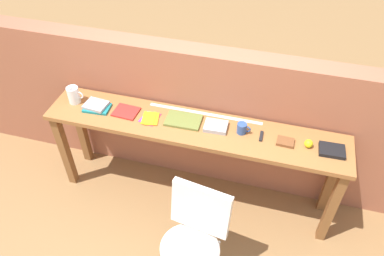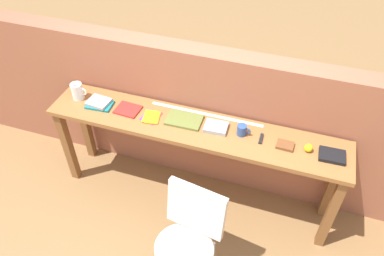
{
  "view_description": "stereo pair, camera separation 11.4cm",
  "coord_description": "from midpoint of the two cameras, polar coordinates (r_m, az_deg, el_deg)",
  "views": [
    {
      "loc": [
        0.58,
        -1.87,
        2.91
      ],
      "look_at": [
        0.0,
        0.25,
        0.9
      ],
      "focal_mm": 35.0,
      "sensor_mm": 36.0,
      "label": 1
    },
    {
      "loc": [
        0.69,
        -1.83,
        2.91
      ],
      "look_at": [
        0.0,
        0.25,
        0.9
      ],
      "focal_mm": 35.0,
      "sensor_mm": 36.0,
      "label": 2
    }
  ],
  "objects": [
    {
      "name": "book_open_centre",
      "position": [
        3.06,
        -2.39,
        1.17
      ],
      "size": [
        0.3,
        0.2,
        0.02
      ],
      "primitive_type": "cube",
      "rotation": [
        0.0,
        0.0,
        0.03
      ],
      "color": "olive",
      "rests_on": "sideboard"
    },
    {
      "name": "chair_white_moulded",
      "position": [
        2.8,
        -0.96,
        -16.02
      ],
      "size": [
        0.5,
        0.51,
        0.89
      ],
      "color": "silver",
      "rests_on": "ground"
    },
    {
      "name": "ground_plane",
      "position": [
        3.51,
        -2.08,
        -13.64
      ],
      "size": [
        40.0,
        40.0,
        0.0
      ],
      "primitive_type": "plane",
      "color": "olive"
    },
    {
      "name": "magazine_cycling",
      "position": [
        3.21,
        -11.03,
        2.43
      ],
      "size": [
        0.21,
        0.18,
        0.02
      ],
      "primitive_type": "cube",
      "rotation": [
        0.0,
        0.0,
        -0.06
      ],
      "color": "red",
      "rests_on": "sideboard"
    },
    {
      "name": "sports_ball_small",
      "position": [
        2.95,
        16.29,
        -2.32
      ],
      "size": [
        0.06,
        0.06,
        0.06
      ],
      "primitive_type": "sphere",
      "color": "yellow",
      "rests_on": "sideboard"
    },
    {
      "name": "leather_journal_brown",
      "position": [
        2.95,
        12.96,
        -2.09
      ],
      "size": [
        0.13,
        0.11,
        0.02
      ],
      "primitive_type": "cube",
      "rotation": [
        0.0,
        0.0,
        -0.04
      ],
      "color": "brown",
      "rests_on": "sideboard"
    },
    {
      "name": "brick_wall_back",
      "position": [
        3.4,
        0.78,
        1.69
      ],
      "size": [
        6.0,
        0.2,
        1.39
      ],
      "primitive_type": "cube",
      "color": "#9E5B42",
      "rests_on": "ground"
    },
    {
      "name": "book_grey_hardcover",
      "position": [
        3.0,
        2.55,
        0.24
      ],
      "size": [
        0.19,
        0.16,
        0.03
      ],
      "primitive_type": "cube",
      "rotation": [
        0.0,
        0.0,
        0.04
      ],
      "color": "#9E9EA3",
      "rests_on": "sideboard"
    },
    {
      "name": "pitcher_white",
      "position": [
        3.39,
        -18.51,
        4.81
      ],
      "size": [
        0.14,
        0.1,
        0.18
      ],
      "color": "white",
      "rests_on": "sideboard"
    },
    {
      "name": "pamphlet_pile_colourful",
      "position": [
        3.11,
        -7.43,
        1.47
      ],
      "size": [
        0.17,
        0.19,
        0.01
      ],
      "color": "#E5334C",
      "rests_on": "sideboard"
    },
    {
      "name": "book_repair_rightmost",
      "position": [
        2.98,
        19.53,
        -3.25
      ],
      "size": [
        0.2,
        0.15,
        0.03
      ],
      "primitive_type": "cube",
      "rotation": [
        0.0,
        0.0,
        0.04
      ],
      "color": "black",
      "rests_on": "sideboard"
    },
    {
      "name": "ruler_metal_back_edge",
      "position": [
        3.14,
        0.93,
        2.18
      ],
      "size": [
        0.97,
        0.03,
        0.0
      ],
      "primitive_type": "cube",
      "color": "silver",
      "rests_on": "sideboard"
    },
    {
      "name": "mug",
      "position": [
        2.96,
        6.55,
        -0.07
      ],
      "size": [
        0.11,
        0.08,
        0.09
      ],
      "color": "#2D4C8C",
      "rests_on": "sideboard"
    },
    {
      "name": "multitool_folded",
      "position": [
        2.97,
        9.42,
        -1.25
      ],
      "size": [
        0.03,
        0.11,
        0.02
      ],
      "primitive_type": "cube",
      "rotation": [
        0.0,
        0.0,
        0.02
      ],
      "color": "black",
      "rests_on": "sideboard"
    },
    {
      "name": "book_stack_leftmost",
      "position": [
        3.3,
        -15.32,
        3.19
      ],
      "size": [
        0.23,
        0.18,
        0.04
      ],
      "color": "#19757A",
      "rests_on": "sideboard"
    },
    {
      "name": "sideboard",
      "position": [
        3.12,
        -0.81,
        -1.58
      ],
      "size": [
        2.5,
        0.44,
        0.88
      ],
      "color": "#996033",
      "rests_on": "ground"
    }
  ]
}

